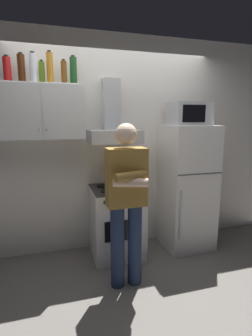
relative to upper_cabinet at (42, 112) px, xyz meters
The scene contains 16 objects.
ground_plane 1.98m from the upper_cabinet, 23.77° to the right, with size 7.00×7.00×0.00m, color slate.
back_wall_tiled 0.97m from the upper_cabinet, 14.86° to the left, with size 4.80×0.10×2.70m, color silver.
upper_cabinet is the anchor object (origin of this frame).
stove_oven 1.55m from the upper_cabinet, ahead, with size 0.60×0.62×0.87m.
range_hood 0.81m from the upper_cabinet, ahead, with size 0.60×0.44×0.75m.
refrigerator 2.00m from the upper_cabinet, ahead, with size 0.60×0.62×1.60m.
microwave 1.75m from the upper_cabinet, ahead, with size 0.48×0.37×0.28m.
person_standing 1.35m from the upper_cabinet, 44.26° to the right, with size 0.38×0.33×1.64m.
cooking_pot 1.26m from the upper_cabinet, 14.73° to the right, with size 0.28×0.18×0.12m.
bottle_rum_dark 0.48m from the upper_cabinet, behind, with size 0.08×0.08×0.30m.
bottle_wine_green 0.58m from the upper_cabinet, ahead, with size 0.08×0.08×0.32m.
bottle_soda_red 0.54m from the upper_cabinet, behind, with size 0.08×0.08×0.27m.
bottle_beer_brown 0.50m from the upper_cabinet, ahead, with size 0.06×0.06×0.27m.
bottle_liquor_amber 0.48m from the upper_cabinet, ahead, with size 0.07×0.07×0.34m.
bottle_vodka_clear 0.46m from the upper_cabinet, 152.29° to the right, with size 0.08×0.08×0.31m.
bottle_olive_oil 0.42m from the upper_cabinet, ahead, with size 0.06×0.06×0.24m.
Camera 1 is at (-0.78, -2.66, 1.67)m, focal length 27.62 mm.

